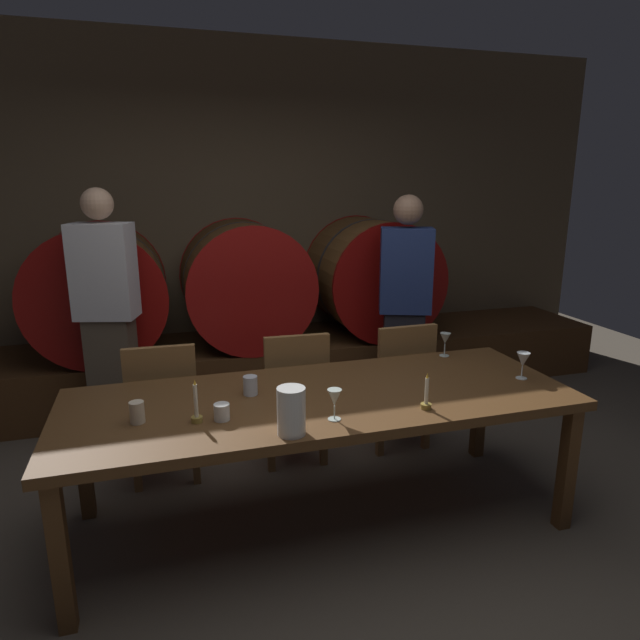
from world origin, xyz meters
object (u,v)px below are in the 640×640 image
(wine_glass_left, at_px, (335,399))
(wine_glass_right, at_px, (523,360))
(chair_center, at_px, (294,390))
(candle_left, at_px, (196,410))
(wine_glass_center, at_px, (445,339))
(guest_right, at_px, (405,305))
(candle_right, at_px, (426,399))
(chair_right, at_px, (399,379))
(dining_table, at_px, (321,406))
(cup_right, at_px, (250,385))
(wine_barrel_left, at_px, (99,291))
(guest_left, at_px, (108,318))
(wine_barrel_right, at_px, (372,276))
(cup_left, at_px, (137,412))
(wine_barrel_center, at_px, (245,283))
(pitcher, at_px, (291,411))
(chair_left, at_px, (163,405))
(cup_center, at_px, (222,412))

(wine_glass_left, bearing_deg, wine_glass_right, 10.43)
(wine_glass_right, bearing_deg, chair_center, 144.84)
(candle_left, xyz_separation_m, wine_glass_center, (1.55, 0.54, 0.05))
(guest_right, relative_size, candle_right, 9.39)
(chair_right, distance_m, wine_glass_left, 1.30)
(dining_table, height_order, cup_right, cup_right)
(wine_glass_left, bearing_deg, candle_right, -1.11)
(wine_barrel_left, relative_size, wine_glass_left, 6.94)
(guest_left, distance_m, wine_glass_left, 1.93)
(wine_barrel_right, distance_m, cup_left, 2.83)
(wine_barrel_center, height_order, wine_glass_left, wine_barrel_center)
(guest_left, bearing_deg, wine_glass_left, 139.04)
(wine_barrel_left, height_order, wine_barrel_right, same)
(wine_barrel_right, xyz_separation_m, cup_left, (-1.95, -2.05, -0.18))
(chair_center, xyz_separation_m, cup_right, (-0.37, -0.58, 0.29))
(pitcher, bearing_deg, chair_left, 116.21)
(guest_left, xyz_separation_m, guest_right, (2.11, -0.11, -0.03))
(dining_table, bearing_deg, candle_right, -35.67)
(wine_glass_right, bearing_deg, dining_table, 175.59)
(wine_barrel_left, distance_m, dining_table, 2.32)
(wine_barrel_left, distance_m, cup_center, 2.24)
(dining_table, height_order, chair_center, chair_center)
(chair_left, xyz_separation_m, pitcher, (0.53, -1.07, 0.34))
(wine_glass_center, bearing_deg, guest_right, 82.47)
(wine_glass_center, relative_size, wine_glass_right, 0.98)
(pitcher, bearing_deg, wine_barrel_center, 85.45)
(wine_barrel_center, bearing_deg, wine_barrel_left, 180.00)
(wine_glass_center, height_order, cup_right, wine_glass_center)
(candle_left, bearing_deg, chair_left, 100.00)
(dining_table, xyz_separation_m, chair_right, (0.75, 0.69, -0.18))
(wine_barrel_left, height_order, guest_right, guest_right)
(wine_glass_center, bearing_deg, pitcher, -146.33)
(cup_left, relative_size, cup_right, 1.02)
(wine_barrel_right, relative_size, dining_table, 0.39)
(wine_barrel_right, height_order, guest_left, guest_left)
(wine_barrel_center, relative_size, wine_glass_right, 6.81)
(wine_barrel_center, bearing_deg, wine_glass_left, -89.13)
(chair_center, height_order, cup_center, chair_center)
(candle_left, distance_m, cup_center, 0.11)
(guest_right, xyz_separation_m, candle_right, (-0.59, -1.51, -0.09))
(dining_table, distance_m, wine_glass_left, 0.34)
(guest_right, height_order, candle_left, guest_right)
(chair_center, height_order, guest_right, guest_right)
(chair_right, height_order, pitcher, pitcher)
(wine_barrel_center, xyz_separation_m, guest_right, (1.08, -0.77, -0.09))
(wine_glass_right, xyz_separation_m, cup_center, (-1.64, -0.07, -0.07))
(pitcher, bearing_deg, wine_barrel_left, 111.78)
(wine_glass_center, distance_m, cup_left, 1.86)
(dining_table, xyz_separation_m, wine_glass_right, (1.12, -0.09, 0.17))
(wine_barrel_left, bearing_deg, wine_barrel_right, 0.00)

